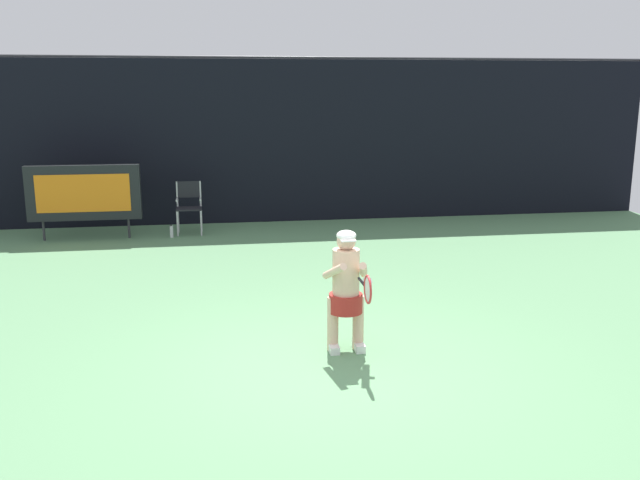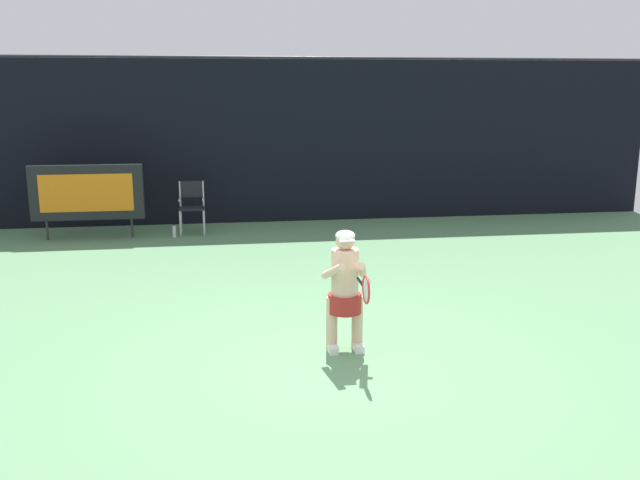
{
  "view_description": "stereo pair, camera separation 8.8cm",
  "coord_description": "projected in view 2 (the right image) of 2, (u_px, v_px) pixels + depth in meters",
  "views": [
    {
      "loc": [
        -1.2,
        -6.87,
        3.0
      ],
      "look_at": [
        0.16,
        1.73,
        1.05
      ],
      "focal_mm": 38.45,
      "sensor_mm": 36.0,
      "label": 1
    },
    {
      "loc": [
        -1.12,
        -6.89,
        3.0
      ],
      "look_at": [
        0.16,
        1.73,
        1.05
      ],
      "focal_mm": 38.45,
      "sensor_mm": 36.0,
      "label": 2
    }
  ],
  "objects": [
    {
      "name": "ground",
      "position": [
        331.0,
        376.0,
        7.28
      ],
      "size": [
        18.0,
        22.0,
        0.03
      ],
      "color": "#598A5D"
    },
    {
      "name": "backdrop_screen",
      "position": [
        268.0,
        142.0,
        15.27
      ],
      "size": [
        18.0,
        0.12,
        3.66
      ],
      "color": "black",
      "rests_on": "ground"
    },
    {
      "name": "scoreboard",
      "position": [
        87.0,
        192.0,
        13.64
      ],
      "size": [
        2.2,
        0.21,
        1.5
      ],
      "color": "black",
      "rests_on": "ground"
    },
    {
      "name": "umpire_chair",
      "position": [
        192.0,
        204.0,
        14.26
      ],
      "size": [
        0.52,
        0.44,
        1.08
      ],
      "color": "#B7B7BC",
      "rests_on": "ground"
    },
    {
      "name": "water_bottle",
      "position": [
        174.0,
        231.0,
        13.97
      ],
      "size": [
        0.07,
        0.07,
        0.27
      ],
      "color": "silver",
      "rests_on": "ground"
    },
    {
      "name": "tennis_player",
      "position": [
        345.0,
        287.0,
        7.83
      ],
      "size": [
        0.54,
        0.62,
        1.42
      ],
      "color": "white",
      "rests_on": "ground"
    },
    {
      "name": "tennis_racket",
      "position": [
        366.0,
        289.0,
        7.24
      ],
      "size": [
        0.03,
        0.6,
        0.31
      ],
      "rotation": [
        0.0,
        0.0,
        0.08
      ],
      "color": "black"
    }
  ]
}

